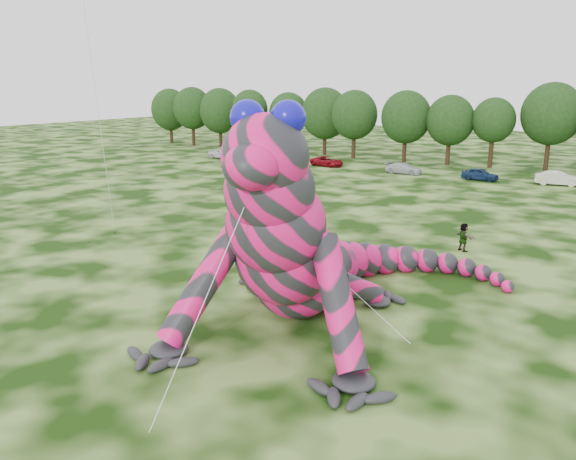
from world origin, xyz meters
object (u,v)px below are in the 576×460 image
at_px(tree_8, 450,130).
at_px(car_4, 480,174).
at_px(tree_6, 354,124).
at_px(spectator_4, 268,169).
at_px(tree_3, 250,120).
at_px(tree_7, 406,126).
at_px(tree_1, 193,116).
at_px(tree_9, 493,133).
at_px(tree_4, 288,122).
at_px(spectator_1, 289,205).
at_px(tree_2, 220,118).
at_px(tree_0, 170,116).
at_px(car_5, 558,178).
at_px(inflatable_gecko, 306,208).
at_px(tree_10, 550,127).
at_px(tree_5, 325,121).
at_px(car_0, 220,153).
at_px(car_1, 289,157).
at_px(spectator_5, 464,237).
at_px(spectator_0, 269,204).
at_px(car_2, 327,161).
at_px(car_3, 404,168).

relative_size(tree_8, car_4, 2.28).
bearing_deg(tree_6, spectator_4, -94.07).
height_order(tree_3, tree_7, tree_7).
xyz_separation_m(tree_1, tree_9, (49.42, -0.71, -0.57)).
distance_m(tree_4, spectator_1, 44.40).
xyz_separation_m(tree_2, tree_8, (38.80, -1.78, -0.35)).
bearing_deg(tree_0, spectator_4, -31.99).
bearing_deg(car_4, car_5, -78.00).
bearing_deg(tree_8, inflatable_gecko, -80.72).
distance_m(tree_10, spectator_1, 40.21).
bearing_deg(tree_5, spectator_4, -79.01).
bearing_deg(tree_6, car_0, -148.74).
relative_size(car_0, car_1, 1.02).
bearing_deg(tree_4, car_5, -15.46).
xyz_separation_m(car_1, spectator_5, (31.36, -30.11, 0.26)).
height_order(inflatable_gecko, tree_4, inflatable_gecko).
bearing_deg(spectator_0, tree_7, 129.20).
distance_m(tree_6, car_5, 29.27).
distance_m(tree_5, spectator_5, 50.66).
distance_m(tree_4, tree_6, 12.26).
bearing_deg(spectator_0, spectator_5, 28.40).
relative_size(tree_4, car_0, 2.29).
distance_m(tree_10, car_5, 12.03).
height_order(tree_7, tree_9, tree_7).
xyz_separation_m(car_2, car_5, (27.06, 0.03, 0.11)).
distance_m(tree_6, spectator_1, 37.53).
xyz_separation_m(tree_3, tree_5, (12.59, 1.37, 0.18)).
bearing_deg(car_5, tree_7, 58.68).
relative_size(tree_10, spectator_5, 5.86).
bearing_deg(car_4, tree_7, 56.30).
height_order(tree_0, tree_9, tree_0).
distance_m(car_4, spectator_5, 28.74).
height_order(tree_5, spectator_4, tree_5).
xyz_separation_m(tree_8, spectator_5, (12.18, -38.35, -3.57)).
relative_size(tree_10, car_2, 2.34).
bearing_deg(car_3, tree_2, 74.06).
bearing_deg(tree_8, spectator_5, -72.39).
xyz_separation_m(tree_6, spectator_5, (25.51, -38.05, -3.85)).
relative_size(tree_6, car_5, 2.13).
bearing_deg(tree_7, car_0, -157.20).
bearing_deg(car_1, car_5, -97.95).
xyz_separation_m(tree_3, tree_4, (6.08, 1.64, -0.19)).
bearing_deg(spectator_0, tree_9, 111.96).
bearing_deg(car_4, spectator_4, 119.85).
xyz_separation_m(inflatable_gecko, tree_10, (3.15, 53.39, 0.39)).
bearing_deg(tree_3, tree_10, 2.01).
relative_size(car_1, spectator_4, 2.30).
bearing_deg(spectator_5, tree_7, -31.14).
xyz_separation_m(tree_3, spectator_4, (16.76, -20.07, -3.88)).
relative_size(tree_0, spectator_4, 5.64).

